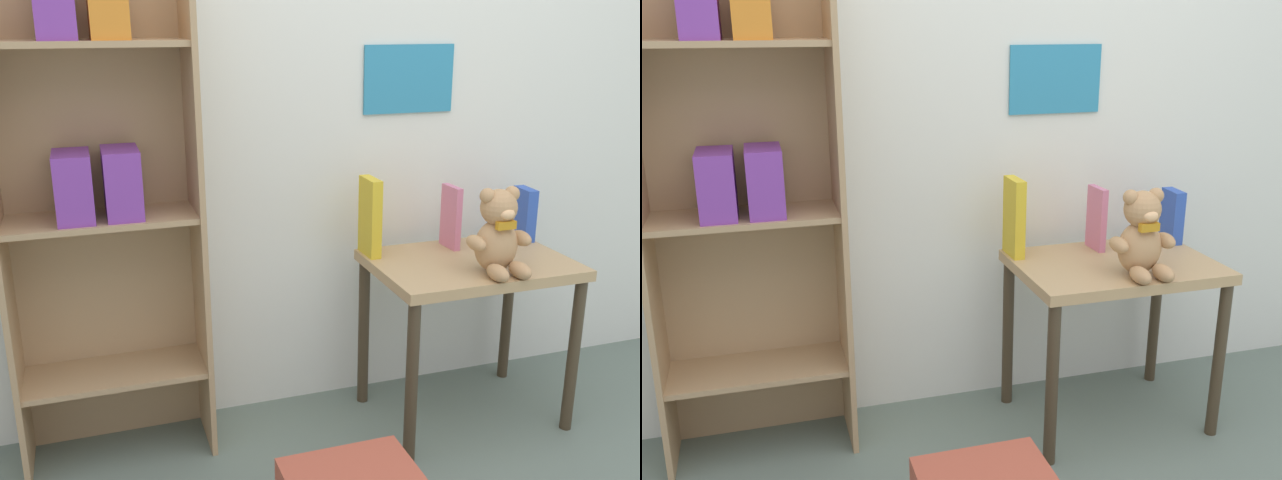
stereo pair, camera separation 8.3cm
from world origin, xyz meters
TOP-DOWN VIEW (x-y plane):
  - wall_back at (0.00, 1.45)m, footprint 4.80×0.07m
  - bookshelf_side at (-0.91, 1.31)m, footprint 0.59×0.27m
  - display_table at (0.27, 1.12)m, footprint 0.66×0.46m
  - teddy_bear at (0.29, 0.98)m, footprint 0.21×0.19m
  - book_standing_yellow at (-0.03, 1.28)m, footprint 0.04×0.12m
  - book_standing_pink at (0.27, 1.26)m, footprint 0.03×0.11m
  - book_standing_blue at (0.57, 1.26)m, footprint 0.05×0.11m

SIDE VIEW (x-z plane):
  - display_table at x=0.27m, z-range 0.21..0.80m
  - book_standing_blue at x=0.57m, z-range 0.59..0.78m
  - book_standing_pink at x=0.27m, z-range 0.59..0.81m
  - teddy_bear at x=0.29m, z-range 0.58..0.86m
  - book_standing_yellow at x=-0.03m, z-range 0.59..0.86m
  - bookshelf_side at x=-0.91m, z-range 0.10..1.69m
  - wall_back at x=0.00m, z-range 0.00..2.50m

